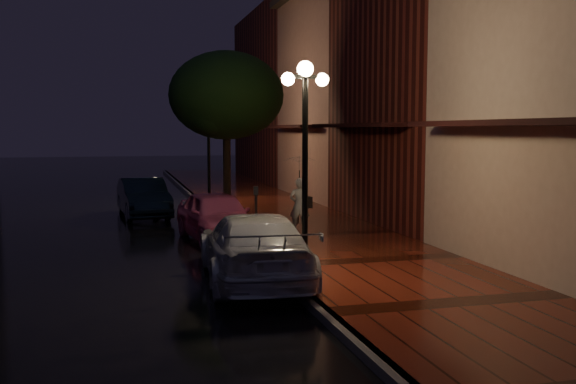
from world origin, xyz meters
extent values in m
plane|color=black|center=(0.00, 0.00, 0.00)|extent=(120.00, 120.00, 0.00)
cube|color=#4C190D|center=(2.25, 0.00, 0.07)|extent=(4.50, 60.00, 0.15)
cube|color=#595451|center=(0.00, 0.00, 0.07)|extent=(0.25, 60.00, 0.15)
cube|color=#511914|center=(7.00, 2.00, 5.50)|extent=(5.00, 8.00, 11.00)
cube|color=#8C5951|center=(7.00, 10.00, 4.50)|extent=(5.00, 8.00, 9.00)
cube|color=#511914|center=(7.00, 20.00, 5.00)|extent=(5.00, 12.00, 10.00)
cylinder|color=black|center=(0.35, -5.00, 2.15)|extent=(0.12, 0.12, 4.00)
cylinder|color=black|center=(0.35, -5.00, 0.30)|extent=(0.36, 0.36, 0.30)
cube|color=black|center=(0.35, -5.00, 4.15)|extent=(0.70, 0.08, 0.08)
sphere|color=#FFCF99|center=(0.35, -5.00, 4.30)|extent=(0.32, 0.32, 0.32)
sphere|color=#FFCF99|center=(0.00, -5.00, 4.10)|extent=(0.26, 0.26, 0.26)
sphere|color=#FFCF99|center=(0.70, -5.00, 4.10)|extent=(0.26, 0.26, 0.26)
cylinder|color=black|center=(0.35, 9.00, 2.15)|extent=(0.12, 0.12, 4.00)
cylinder|color=black|center=(0.35, 9.00, 0.30)|extent=(0.36, 0.36, 0.30)
cube|color=black|center=(0.35, 9.00, 4.15)|extent=(0.70, 0.08, 0.08)
sphere|color=#FFCF99|center=(0.35, 9.00, 4.30)|extent=(0.32, 0.32, 0.32)
sphere|color=#FFCF99|center=(0.00, 9.00, 4.10)|extent=(0.26, 0.26, 0.26)
sphere|color=#FFCF99|center=(0.70, 9.00, 4.10)|extent=(0.26, 0.26, 0.26)
cylinder|color=black|center=(0.60, 6.00, 1.75)|extent=(0.28, 0.28, 3.20)
ellipsoid|color=black|center=(0.60, 6.00, 4.35)|extent=(4.16, 4.16, 3.20)
sphere|color=black|center=(1.30, 6.60, 3.75)|extent=(1.80, 1.80, 1.80)
sphere|color=black|center=(0.00, 5.30, 3.85)|extent=(1.80, 1.80, 1.80)
imported|color=#D45785|center=(-0.60, 0.58, 0.70)|extent=(2.15, 4.27, 1.39)
imported|color=black|center=(-2.41, 6.09, 0.69)|extent=(1.88, 4.33, 1.39)
imported|color=#B8B7C0|center=(-0.60, -4.56, 0.72)|extent=(2.34, 5.06, 1.43)
imported|color=silver|center=(1.71, 0.17, 0.95)|extent=(0.68, 0.56, 1.61)
imported|color=silver|center=(1.71, 0.17, 1.97)|extent=(0.93, 0.95, 0.86)
cylinder|color=black|center=(1.71, 0.17, 1.33)|extent=(0.02, 0.02, 1.29)
cube|color=black|center=(1.97, 0.12, 1.06)|extent=(0.13, 0.30, 0.32)
cylinder|color=black|center=(0.41, 0.02, 0.74)|extent=(0.06, 0.06, 1.19)
cube|color=black|center=(0.41, 0.02, 1.44)|extent=(0.14, 0.12, 0.24)
camera|label=1|loc=(-3.24, -17.22, 3.12)|focal=40.00mm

